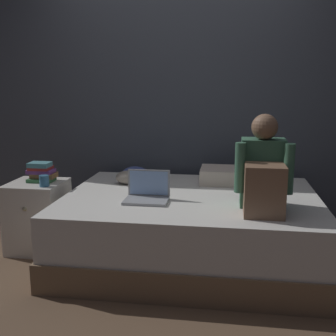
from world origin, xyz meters
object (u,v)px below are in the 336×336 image
Objects in this scene: bed at (191,228)px; mug at (44,181)px; laptop at (147,193)px; book_stack at (41,172)px; nightstand at (38,216)px; person_sitting at (263,174)px; pillow at (233,176)px; clothes_pile at (133,176)px.

mug is (-1.17, -0.10, 0.37)m from bed.
book_stack is (-0.96, 0.28, 0.07)m from laptop.
nightstand is at bearing 137.31° from mug.
mug is at bearing 172.83° from person_sitting.
pillow is at bearing 104.55° from person_sitting.
book_stack is at bearing 163.65° from laptop.
book_stack reaches higher than pillow.
pillow is at bearing 7.53° from clothes_pile.
laptop is 3.56× the size of mug.
mug reaches higher than nightstand.
person_sitting is 2.88× the size of book_stack.
nightstand is 0.90× the size of person_sitting.
person_sitting is 0.86m from laptop.
nightstand is 1.83× the size of laptop.
laptop is at bearing 173.17° from person_sitting.
clothes_pile is at bearing -172.47° from pillow.
nightstand is at bearing -165.31° from pillow.
clothes_pile is at bearing 148.61° from bed.
bed is at bearing -125.61° from pillow.
person_sitting is 7.28× the size of mug.
nightstand is at bearing -157.58° from clothes_pile.
laptop is at bearing -146.06° from bed.
bed is 3.57× the size of pillow.
mug reaches higher than bed.
bed is 1.30m from nightstand.
laptop is at bearing -13.25° from nightstand.
mug is at bearing -59.44° from book_stack.
pillow is at bearing 14.69° from nightstand.
bed is 3.05× the size of person_sitting.
nightstand is 1.05× the size of pillow.
pillow is 2.46× the size of book_stack.
pillow is at bearing 54.39° from bed.
pillow is 1.84× the size of clothes_pile.
laptop is at bearing -7.51° from mug.
person_sitting is at bearing -30.67° from bed.
book_stack is (-1.79, 0.38, -0.12)m from person_sitting.
book_stack is at bearing 167.98° from person_sitting.
pillow is at bearing 13.33° from book_stack.
laptop reaches higher than bed.
mug is at bearing -159.93° from pillow.
pillow reaches higher than clothes_pile.
mug is at bearing -145.32° from clothes_pile.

